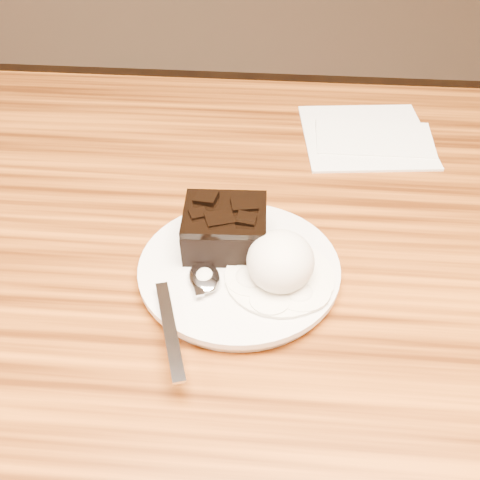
# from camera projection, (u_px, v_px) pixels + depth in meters

# --- Properties ---
(dining_table) EXTENTS (1.20, 0.80, 0.75)m
(dining_table) POSITION_uv_depth(u_px,v_px,m) (202.00, 444.00, 0.85)
(dining_table) COLOR #3E1B08
(dining_table) RESTS_ON floor
(plate) EXTENTS (0.20, 0.20, 0.02)m
(plate) POSITION_uv_depth(u_px,v_px,m) (239.00, 271.00, 0.57)
(plate) COLOR white
(plate) RESTS_ON dining_table
(brownie) EXTENTS (0.08, 0.07, 0.04)m
(brownie) POSITION_uv_depth(u_px,v_px,m) (225.00, 231.00, 0.58)
(brownie) COLOR black
(brownie) RESTS_ON plate
(ice_cream_scoop) EXTENTS (0.06, 0.07, 0.05)m
(ice_cream_scoop) POSITION_uv_depth(u_px,v_px,m) (281.00, 261.00, 0.54)
(ice_cream_scoop) COLOR white
(ice_cream_scoop) RESTS_ON plate
(melt_puddle) EXTENTS (0.10, 0.10, 0.00)m
(melt_puddle) POSITION_uv_depth(u_px,v_px,m) (279.00, 277.00, 0.55)
(melt_puddle) COLOR white
(melt_puddle) RESTS_ON plate
(spoon) EXTENTS (0.08, 0.17, 0.01)m
(spoon) POSITION_uv_depth(u_px,v_px,m) (205.00, 279.00, 0.55)
(spoon) COLOR silver
(spoon) RESTS_ON plate
(napkin) EXTENTS (0.18, 0.18, 0.01)m
(napkin) POSITION_uv_depth(u_px,v_px,m) (366.00, 135.00, 0.77)
(napkin) COLOR white
(napkin) RESTS_ON dining_table
(crumb_a) EXTENTS (0.01, 0.01, 0.00)m
(crumb_a) POSITION_uv_depth(u_px,v_px,m) (254.00, 293.00, 0.54)
(crumb_a) COLOR black
(crumb_a) RESTS_ON plate
(crumb_b) EXTENTS (0.01, 0.01, 0.00)m
(crumb_b) POSITION_uv_depth(u_px,v_px,m) (249.00, 274.00, 0.56)
(crumb_b) COLOR black
(crumb_b) RESTS_ON plate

